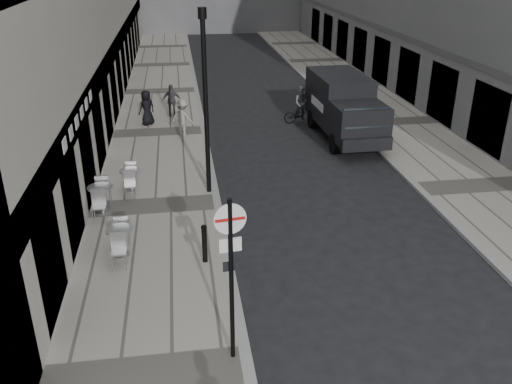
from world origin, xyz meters
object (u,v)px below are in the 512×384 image
cyclist (302,109)px  panel_van (344,104)px  lamppost (205,95)px  sign_post (231,260)px

cyclist → panel_van: bearing=-51.9°
lamppost → cyclist: bearing=56.8°
lamppost → cyclist: (4.89, 7.48, -2.73)m
lamppost → panel_van: 8.33m
cyclist → sign_post: bearing=-99.5°
sign_post → panel_van: (6.25, 13.42, -0.90)m
sign_post → cyclist: (4.94, 15.68, -1.69)m
sign_post → panel_van: bearing=57.5°
lamppost → panel_van: size_ratio=1.05×
lamppost → panel_van: (6.20, 5.22, -1.95)m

